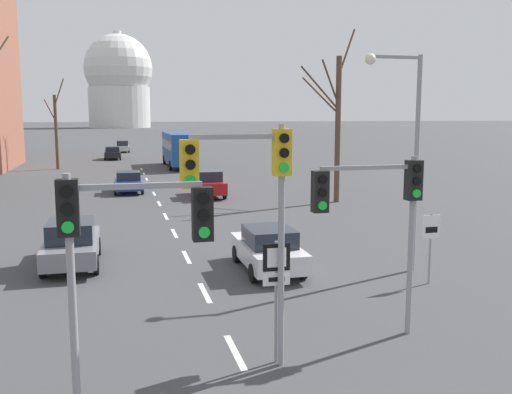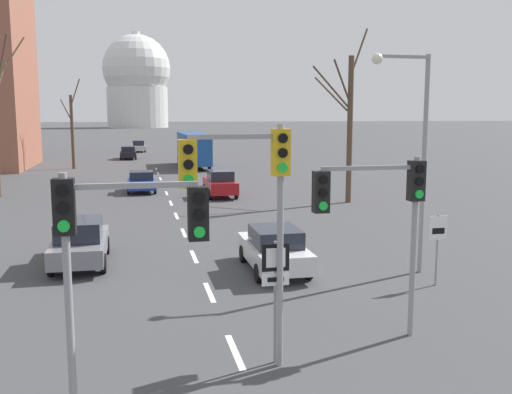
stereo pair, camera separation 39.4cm
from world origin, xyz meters
name	(u,v)px [view 2 (the right image)]	position (x,y,z in m)	size (l,w,h in m)	color
lane_stripe_1	(235,352)	(0.00, 6.77, 0.00)	(0.16, 2.00, 0.01)	silver
lane_stripe_2	(209,292)	(0.00, 11.27, 0.00)	(0.16, 2.00, 0.01)	silver
lane_stripe_3	(194,257)	(0.00, 15.77, 0.00)	(0.16, 2.00, 0.01)	silver
lane_stripe_4	(184,233)	(0.00, 20.27, 0.00)	(0.16, 2.00, 0.01)	silver
lane_stripe_5	(176,216)	(0.00, 24.77, 0.00)	(0.16, 2.00, 0.01)	silver
lane_stripe_6	(171,203)	(0.00, 29.27, 0.00)	(0.16, 2.00, 0.01)	silver
lane_stripe_7	(167,193)	(0.00, 33.77, 0.00)	(0.16, 2.00, 0.01)	silver
lane_stripe_8	(163,185)	(0.00, 38.27, 0.00)	(0.16, 2.00, 0.01)	silver
lane_stripe_9	(160,179)	(0.00, 42.77, 0.00)	(0.16, 2.00, 0.01)	silver
lane_stripe_10	(158,173)	(0.00, 47.27, 0.00)	(0.16, 2.00, 0.01)	silver
lane_stripe_11	(156,169)	(0.00, 51.77, 0.00)	(0.16, 2.00, 0.01)	silver
traffic_signal_centre_tall	(249,186)	(0.16, 5.88, 3.95)	(2.27, 0.34, 5.20)	gray
traffic_signal_near_right	(382,202)	(3.54, 6.86, 3.35)	(2.73, 0.34, 4.41)	gray
traffic_signal_near_left	(115,233)	(-2.49, 4.48, 3.36)	(2.62, 0.34, 4.43)	gray
route_sign_post	(275,280)	(0.76, 6.03, 1.86)	(0.60, 0.08, 2.72)	gray
speed_limit_sign	(438,238)	(7.14, 10.49, 1.55)	(0.60, 0.08, 2.29)	gray
street_lamp_right	(414,139)	(7.00, 12.01, 4.57)	(2.05, 0.36, 7.34)	gray
sedan_near_left	(139,146)	(-1.43, 78.15, 0.83)	(1.91, 4.36, 1.65)	#B7B7BC
sedan_near_right	(220,183)	(3.37, 31.41, 0.88)	(1.87, 4.32, 1.75)	maroon
sedan_mid_centre	(274,249)	(2.53, 13.24, 0.78)	(1.87, 4.26, 1.54)	silver
sedan_far_left	(141,181)	(-1.67, 34.72, 0.76)	(1.94, 3.86, 1.48)	navy
sedan_far_right	(80,242)	(-4.13, 15.51, 0.84)	(1.90, 4.50, 1.67)	slate
sedan_distant_centre	(128,153)	(-2.78, 65.08, 0.79)	(1.93, 4.53, 1.54)	black
city_bus	(193,147)	(3.87, 52.99, 2.05)	(2.66, 10.80, 3.48)	#19478C
bare_tree_left_near	(72,129)	(-8.01, 53.78, 3.92)	(2.07, 1.91, 8.80)	brown
bare_tree_right_near	(348,122)	(10.65, 27.40, 4.90)	(3.68, 4.27, 10.57)	brown
capitol_dome	(137,81)	(0.00, 230.32, 18.28)	(26.58, 26.58, 37.54)	silver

